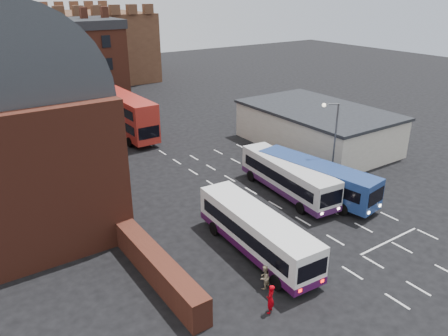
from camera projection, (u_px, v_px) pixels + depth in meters
ground at (306, 244)px, 29.93m from camera, size 180.00×180.00×0.00m
forecourt_wall at (158, 269)px, 25.79m from camera, size 1.20×10.00×1.80m
cream_building at (317, 127)px, 47.59m from camera, size 10.40×16.40×4.25m
brick_terrace at (39, 72)px, 59.71m from camera, size 22.00×10.00×11.00m
castle_keep at (80, 47)px, 81.01m from camera, size 22.00×22.00×12.00m
bus_white_outbound at (256, 230)px, 28.31m from camera, size 3.11×10.76×2.90m
bus_white_inbound at (288, 175)px, 36.51m from camera, size 3.37×10.74×2.88m
bus_blue at (316, 177)px, 36.10m from camera, size 4.10×10.99×2.93m
bus_red_double at (126, 115)px, 50.66m from camera, size 3.12×12.09×4.83m
street_lamp at (332, 137)px, 37.04m from camera, size 1.43×0.74×7.49m
pedestrian_red at (270, 299)px, 23.33m from camera, size 0.76×0.69×1.73m
pedestrian_beige at (264, 277)px, 25.27m from camera, size 0.88×0.77×1.51m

